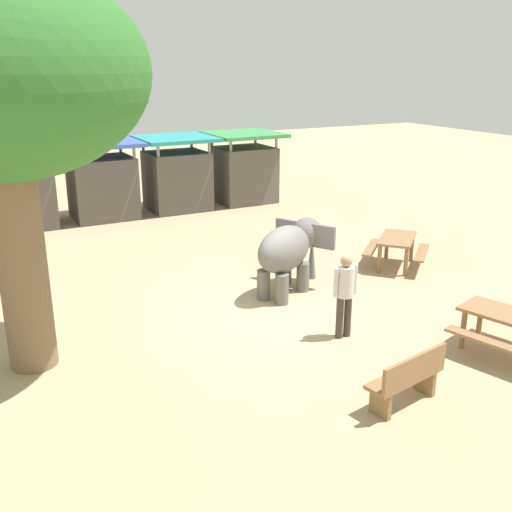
# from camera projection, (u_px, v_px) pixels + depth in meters

# --- Properties ---
(ground_plane) EXTENTS (60.00, 60.00, 0.00)m
(ground_plane) POSITION_uv_depth(u_px,v_px,m) (271.00, 315.00, 12.18)
(ground_plane) COLOR tan
(elephant) EXTENTS (2.20, 1.91, 1.57)m
(elephant) POSITION_uv_depth(u_px,v_px,m) (289.00, 249.00, 13.10)
(elephant) COLOR slate
(elephant) RESTS_ON ground_plane
(person_handler) EXTENTS (0.51, 0.32, 1.62)m
(person_handler) POSITION_uv_depth(u_px,v_px,m) (345.00, 290.00, 10.92)
(person_handler) COLOR #3F3833
(person_handler) RESTS_ON ground_plane
(wooden_bench) EXTENTS (1.45, 0.65, 0.88)m
(wooden_bench) POSITION_uv_depth(u_px,v_px,m) (408.00, 378.00, 8.83)
(wooden_bench) COLOR olive
(wooden_bench) RESTS_ON ground_plane
(picnic_table_near) EXTENTS (2.10, 2.10, 0.78)m
(picnic_table_near) POSITION_uv_depth(u_px,v_px,m) (397.00, 244.00, 14.86)
(picnic_table_near) COLOR olive
(picnic_table_near) RESTS_ON ground_plane
(picnic_table_far) EXTENTS (1.84, 1.85, 0.78)m
(picnic_table_far) POSITION_uv_depth(u_px,v_px,m) (505.00, 323.00, 10.40)
(picnic_table_far) COLOR olive
(picnic_table_far) RESTS_ON ground_plane
(market_stall_white) EXTENTS (2.50, 2.50, 2.52)m
(market_stall_white) POSITION_uv_depth(u_px,v_px,m) (18.00, 191.00, 18.31)
(market_stall_white) COLOR #59514C
(market_stall_white) RESTS_ON ground_plane
(market_stall_blue) EXTENTS (2.50, 2.50, 2.52)m
(market_stall_blue) POSITION_uv_depth(u_px,v_px,m) (102.00, 184.00, 19.45)
(market_stall_blue) COLOR #59514C
(market_stall_blue) RESTS_ON ground_plane
(market_stall_teal) EXTENTS (2.50, 2.50, 2.52)m
(market_stall_teal) POSITION_uv_depth(u_px,v_px,m) (177.00, 177.00, 20.60)
(market_stall_teal) COLOR #59514C
(market_stall_teal) RESTS_ON ground_plane
(market_stall_green) EXTENTS (2.50, 2.50, 2.52)m
(market_stall_green) POSITION_uv_depth(u_px,v_px,m) (244.00, 171.00, 21.74)
(market_stall_green) COLOR #59514C
(market_stall_green) RESTS_ON ground_plane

